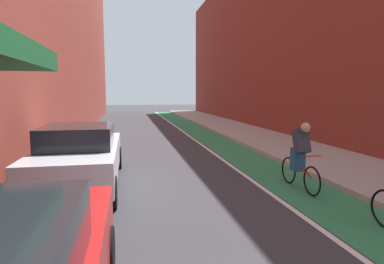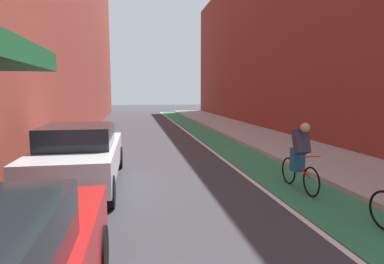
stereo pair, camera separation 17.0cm
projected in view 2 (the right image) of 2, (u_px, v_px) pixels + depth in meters
The scene contains 7 objects.
ground_plane at pixel (160, 141), 15.32m from camera, with size 95.08×95.08×0.00m, color #38383D.
bike_lane_paint at pixel (207, 135), 17.75m from camera, with size 1.60×43.22×0.00m, color #2D8451.
lane_divider_stripe at pixel (191, 135), 17.59m from camera, with size 0.12×43.22×0.00m, color white.
sidewalk_right at pixel (249, 133), 18.16m from camera, with size 3.24×43.22×0.14m, color #A8A59E.
building_facade_right at pixel (283, 34), 19.90m from camera, with size 2.40×39.22×11.80m, color brown.
parked_sedan_white at pixel (80, 155), 7.90m from camera, with size 1.86×4.62×1.53m.
cyclist_trailing at pixel (300, 156), 7.60m from camera, with size 0.48×1.72×1.62m.
Camera 2 is at (-1.14, 2.42, 2.29)m, focal length 30.20 mm.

